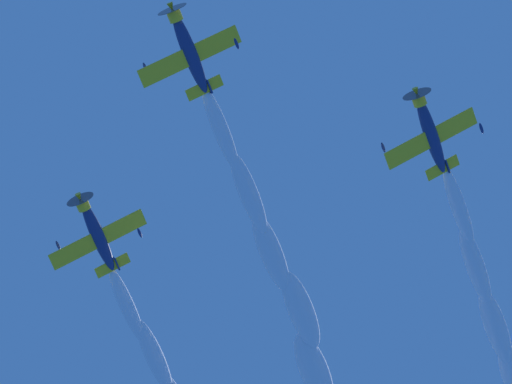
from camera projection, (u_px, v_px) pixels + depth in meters
airplane_lead at (189, 50)px, 86.79m from camera, size 7.32×7.41×3.59m
airplane_left_wingman at (430, 132)px, 90.10m from camera, size 7.31×7.38×3.68m
airplane_right_wingman at (97, 234)px, 94.12m from camera, size 7.23×7.40×3.58m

